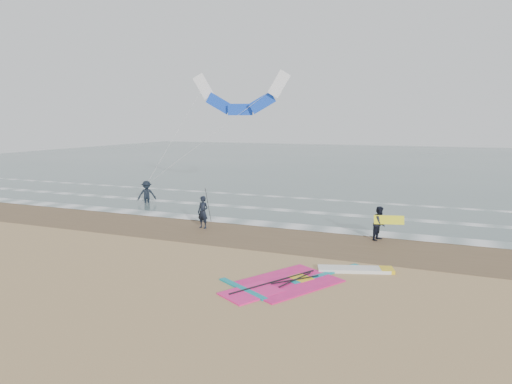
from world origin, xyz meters
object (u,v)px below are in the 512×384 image
at_px(windsurf_rig, 307,279).
at_px(person_standing, 203,212).
at_px(person_wading, 147,189).
at_px(person_walking, 380,223).
at_px(surf_kite, 240,98).

bearing_deg(windsurf_rig, person_standing, 142.28).
height_order(windsurf_rig, person_wading, person_wading).
relative_size(person_walking, person_wading, 0.84).
bearing_deg(person_standing, surf_kite, 109.81).
distance_m(windsurf_rig, person_wading, 16.89).
xyz_separation_m(person_standing, surf_kite, (-1.58, 8.12, 5.97)).
bearing_deg(person_walking, surf_kite, 73.64).
relative_size(person_standing, person_walking, 1.06).
xyz_separation_m(person_wading, surf_kite, (5.13, 3.36, 5.88)).
distance_m(person_standing, person_wading, 8.23).
relative_size(windsurf_rig, surf_kite, 0.64).
relative_size(windsurf_rig, person_standing, 3.35).
height_order(windsurf_rig, person_walking, person_walking).
bearing_deg(windsurf_rig, surf_kite, 122.12).
bearing_deg(surf_kite, windsurf_rig, -57.88).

